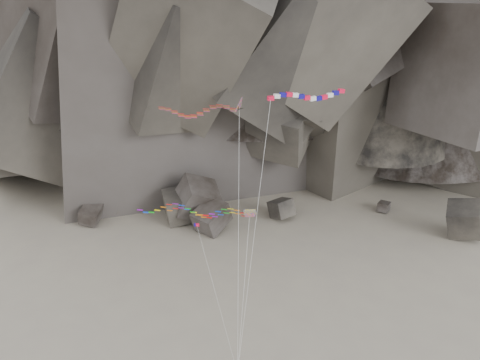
{
  "coord_description": "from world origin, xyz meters",
  "views": [
    {
      "loc": [
        2.61,
        -44.52,
        40.96
      ],
      "look_at": [
        0.59,
        6.0,
        19.82
      ],
      "focal_mm": 35.0,
      "sensor_mm": 36.0,
      "label": 1
    }
  ],
  "objects_px": {
    "delta_kite": "(194,110)",
    "pennant_kite": "(204,252)",
    "banner_kite": "(306,98)",
    "parafoil_kite": "(189,210)"
  },
  "relations": [
    {
      "from": "delta_kite",
      "to": "pennant_kite",
      "type": "height_order",
      "value": "delta_kite"
    },
    {
      "from": "delta_kite",
      "to": "parafoil_kite",
      "type": "xyz_separation_m",
      "value": [
        -0.98,
        -0.79,
        -11.82
      ]
    },
    {
      "from": "delta_kite",
      "to": "banner_kite",
      "type": "xyz_separation_m",
      "value": [
        11.88,
        -2.07,
        1.88
      ]
    },
    {
      "from": "delta_kite",
      "to": "parafoil_kite",
      "type": "bearing_deg",
      "value": -121.03
    },
    {
      "from": "pennant_kite",
      "to": "parafoil_kite",
      "type": "bearing_deg",
      "value": 122.05
    },
    {
      "from": "delta_kite",
      "to": "pennant_kite",
      "type": "xyz_separation_m",
      "value": [
        1.32,
        -6.33,
        -14.11
      ]
    },
    {
      "from": "delta_kite",
      "to": "banner_kite",
      "type": "relative_size",
      "value": 0.97
    },
    {
      "from": "delta_kite",
      "to": "pennant_kite",
      "type": "relative_size",
      "value": 1.85
    },
    {
      "from": "pennant_kite",
      "to": "banner_kite",
      "type": "bearing_deg",
      "value": 31.42
    },
    {
      "from": "delta_kite",
      "to": "parafoil_kite",
      "type": "height_order",
      "value": "delta_kite"
    }
  ]
}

